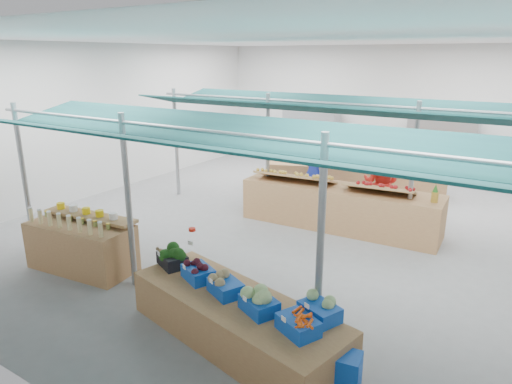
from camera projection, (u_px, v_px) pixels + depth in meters
floor at (292, 226)px, 10.76m from camera, size 13.00×13.00×0.00m
hall at (323, 107)px, 11.15m from camera, size 13.00×13.00×13.00m
pole_grid at (286, 171)px, 8.43m from camera, size 10.00×4.60×3.00m
awnings at (287, 118)px, 8.15m from camera, size 9.50×7.08×0.30m
back_shelving_left at (310, 137)px, 16.60m from camera, size 2.00×0.50×2.00m
back_shelving_right at (440, 150)px, 14.28m from camera, size 2.00×0.50×2.00m
bottle_shelf at (83, 244)px, 8.51m from camera, size 2.09×1.38×1.17m
veg_counter at (235, 320)px, 6.36m from camera, size 3.54×1.82×0.66m
fruit_counter at (339, 207)px, 10.55m from camera, size 4.59×1.32×0.97m
far_counter at (354, 179)px, 13.12m from camera, size 4.90×2.73×0.88m
crate_stack at (340, 374)px, 5.35m from camera, size 0.51×0.40×0.55m
vendor_left at (313, 173)px, 11.94m from camera, size 0.68×0.47×1.82m
vendor_right at (381, 183)px, 11.01m from camera, size 0.92×0.73×1.82m
crate_broccoli at (172, 257)px, 7.20m from camera, size 0.60×0.53×0.35m
crate_beets at (198, 271)px, 6.76m from camera, size 0.60×0.53×0.29m
crate_celeriac at (225, 285)px, 6.35m from camera, size 0.60×0.53×0.31m
crate_cabbage at (259, 301)px, 5.90m from camera, size 0.60×0.53×0.35m
crate_carrots at (298, 324)px, 5.47m from camera, size 0.60×0.53×0.29m
sparrow at (160, 251)px, 7.19m from camera, size 0.12×0.09×0.11m
pole_ribbon at (192, 231)px, 7.54m from camera, size 0.12×0.12×0.28m
apple_heap_yellow at (295, 175)px, 10.78m from camera, size 1.96×0.89×0.27m
apple_heap_red at (380, 187)px, 9.84m from camera, size 1.56×0.85×0.27m
pineapple at (435, 194)px, 9.30m from camera, size 0.14×0.14×0.39m
crate_extra at (320, 308)px, 5.74m from camera, size 0.60×0.51×0.32m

